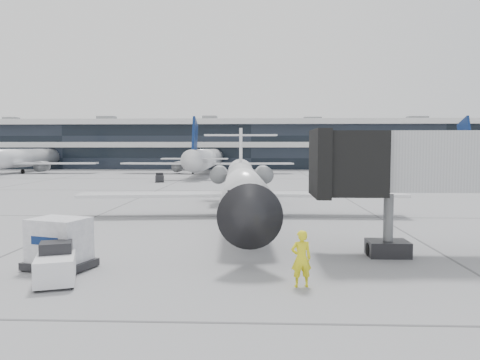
{
  "coord_description": "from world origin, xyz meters",
  "views": [
    {
      "loc": [
        1.5,
        -32.72,
        4.9
      ],
      "look_at": [
        0.24,
        0.21,
        2.6
      ],
      "focal_mm": 35.0,
      "sensor_mm": 36.0,
      "label": 1
    }
  ],
  "objects_px": {
    "ramp_worker": "(301,258)",
    "baggage_tug": "(56,265)",
    "regional_jet": "(243,184)",
    "cargo_uld": "(59,244)"
  },
  "relations": [
    {
      "from": "ramp_worker",
      "to": "baggage_tug",
      "type": "xyz_separation_m",
      "value": [
        -8.84,
        0.15,
        -0.38
      ]
    },
    {
      "from": "ramp_worker",
      "to": "baggage_tug",
      "type": "bearing_deg",
      "value": -10.58
    },
    {
      "from": "regional_jet",
      "to": "ramp_worker",
      "type": "height_order",
      "value": "regional_jet"
    },
    {
      "from": "regional_jet",
      "to": "ramp_worker",
      "type": "xyz_separation_m",
      "value": [
        2.59,
        -16.85,
        -1.28
      ]
    },
    {
      "from": "cargo_uld",
      "to": "regional_jet",
      "type": "bearing_deg",
      "value": 82.51
    },
    {
      "from": "cargo_uld",
      "to": "ramp_worker",
      "type": "bearing_deg",
      "value": 5.36
    },
    {
      "from": "ramp_worker",
      "to": "cargo_uld",
      "type": "bearing_deg",
      "value": -21.85
    },
    {
      "from": "ramp_worker",
      "to": "regional_jet",
      "type": "bearing_deg",
      "value": -90.86
    },
    {
      "from": "regional_jet",
      "to": "cargo_uld",
      "type": "relative_size",
      "value": 9.97
    },
    {
      "from": "regional_jet",
      "to": "ramp_worker",
      "type": "relative_size",
      "value": 14.34
    }
  ]
}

